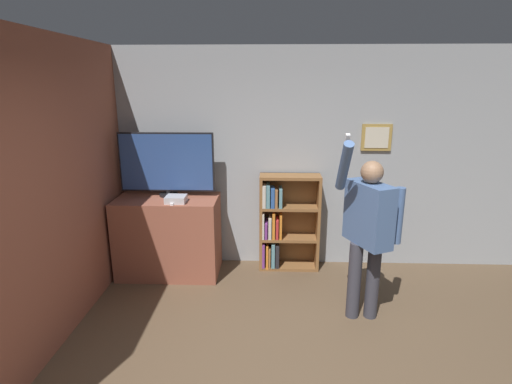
{
  "coord_description": "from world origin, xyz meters",
  "views": [
    {
      "loc": [
        -0.17,
        -2.1,
        2.28
      ],
      "look_at": [
        -0.31,
        1.89,
        1.18
      ],
      "focal_mm": 28.0,
      "sensor_mm": 36.0,
      "label": 1
    }
  ],
  "objects_px": {
    "television": "(167,164)",
    "person": "(368,226)",
    "bookshelf": "(283,224)",
    "game_console": "(176,199)"
  },
  "relations": [
    {
      "from": "person",
      "to": "game_console",
      "type": "bearing_deg",
      "value": -134.77
    },
    {
      "from": "television",
      "to": "bookshelf",
      "type": "relative_size",
      "value": 0.93
    },
    {
      "from": "game_console",
      "to": "person",
      "type": "height_order",
      "value": "person"
    },
    {
      "from": "bookshelf",
      "to": "person",
      "type": "bearing_deg",
      "value": -55.23
    },
    {
      "from": "bookshelf",
      "to": "person",
      "type": "xyz_separation_m",
      "value": [
        0.76,
        -1.1,
        0.39
      ]
    },
    {
      "from": "game_console",
      "to": "person",
      "type": "relative_size",
      "value": 0.12
    },
    {
      "from": "bookshelf",
      "to": "person",
      "type": "relative_size",
      "value": 0.64
    },
    {
      "from": "game_console",
      "to": "person",
      "type": "bearing_deg",
      "value": -19.99
    },
    {
      "from": "television",
      "to": "person",
      "type": "height_order",
      "value": "person"
    },
    {
      "from": "television",
      "to": "game_console",
      "type": "xyz_separation_m",
      "value": [
        0.15,
        -0.27,
        -0.36
      ]
    }
  ]
}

